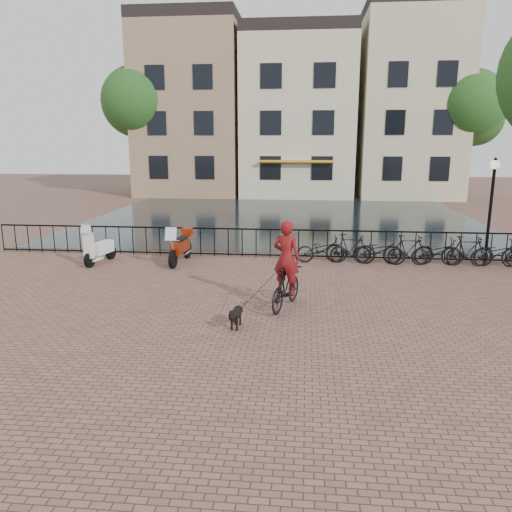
# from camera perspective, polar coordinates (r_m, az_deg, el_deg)

# --- Properties ---
(ground) EXTENTS (100.00, 100.00, 0.00)m
(ground) POSITION_cam_1_polar(r_m,az_deg,el_deg) (10.13, -1.73, -10.49)
(ground) COLOR brown
(ground) RESTS_ON ground
(canal_water) EXTENTS (20.00, 20.00, 0.00)m
(canal_water) POSITION_cam_1_polar(r_m,az_deg,el_deg) (26.84, 3.07, 4.39)
(canal_water) COLOR black
(canal_water) RESTS_ON ground
(railing) EXTENTS (20.00, 0.05, 1.02)m
(railing) POSITION_cam_1_polar(r_m,az_deg,el_deg) (17.61, 1.63, 1.46)
(railing) COLOR black
(railing) RESTS_ON ground
(canal_house_left) EXTENTS (7.50, 9.00, 12.80)m
(canal_house_left) POSITION_cam_1_polar(r_m,az_deg,el_deg) (40.23, -7.08, 16.34)
(canal_house_left) COLOR #8D6D52
(canal_house_left) RESTS_ON ground
(canal_house_mid) EXTENTS (8.00, 9.50, 11.80)m
(canal_house_mid) POSITION_cam_1_polar(r_m,az_deg,el_deg) (39.25, 4.86, 15.74)
(canal_house_mid) COLOR #C1B092
(canal_house_mid) RESTS_ON ground
(canal_house_right) EXTENTS (7.00, 9.00, 13.30)m
(canal_house_right) POSITION_cam_1_polar(r_m,az_deg,el_deg) (39.96, 16.92, 16.28)
(canal_house_right) COLOR #C1B98F
(canal_house_right) RESTS_ON ground
(tree_far_left) EXTENTS (5.04, 5.04, 9.27)m
(tree_far_left) POSITION_cam_1_polar(r_m,az_deg,el_deg) (38.31, -13.47, 16.75)
(tree_far_left) COLOR black
(tree_far_left) RESTS_ON ground
(tree_far_right) EXTENTS (4.76, 4.76, 8.76)m
(tree_far_right) POSITION_cam_1_polar(r_m,az_deg,el_deg) (37.84, 23.17, 15.57)
(tree_far_right) COLOR black
(tree_far_right) RESTS_ON ground
(lamp_post) EXTENTS (0.30, 0.30, 3.45)m
(lamp_post) POSITION_cam_1_polar(r_m,az_deg,el_deg) (17.91, 25.36, 6.48)
(lamp_post) COLOR black
(lamp_post) RESTS_ON ground
(cyclist) EXTENTS (1.10, 1.94, 2.56)m
(cyclist) POSITION_cam_1_polar(r_m,az_deg,el_deg) (12.17, 3.47, -1.60)
(cyclist) COLOR black
(cyclist) RESTS_ON ground
(dog) EXTENTS (0.31, 0.78, 0.52)m
(dog) POSITION_cam_1_polar(r_m,az_deg,el_deg) (11.09, -2.30, -6.92)
(dog) COLOR black
(dog) RESTS_ON ground
(motorcycle) EXTENTS (0.63, 1.98, 1.39)m
(motorcycle) POSITION_cam_1_polar(r_m,az_deg,el_deg) (16.94, -8.66, 1.51)
(motorcycle) COLOR maroon
(motorcycle) RESTS_ON ground
(scooter) EXTENTS (0.74, 1.61, 1.45)m
(scooter) POSITION_cam_1_polar(r_m,az_deg,el_deg) (17.52, -17.44, 1.53)
(scooter) COLOR silver
(scooter) RESTS_ON ground
(parked_bike_0) EXTENTS (1.76, 0.76, 0.90)m
(parked_bike_0) POSITION_cam_1_polar(r_m,az_deg,el_deg) (17.00, 7.54, 0.75)
(parked_bike_0) COLOR black
(parked_bike_0) RESTS_ON ground
(parked_bike_1) EXTENTS (1.71, 0.68, 1.00)m
(parked_bike_1) POSITION_cam_1_polar(r_m,az_deg,el_deg) (17.05, 10.74, 0.83)
(parked_bike_1) COLOR black
(parked_bike_1) RESTS_ON ground
(parked_bike_2) EXTENTS (1.79, 0.86, 0.90)m
(parked_bike_2) POSITION_cam_1_polar(r_m,az_deg,el_deg) (17.17, 13.89, 0.60)
(parked_bike_2) COLOR black
(parked_bike_2) RESTS_ON ground
(parked_bike_3) EXTENTS (1.67, 0.51, 1.00)m
(parked_bike_3) POSITION_cam_1_polar(r_m,az_deg,el_deg) (17.32, 17.01, 0.68)
(parked_bike_3) COLOR black
(parked_bike_3) RESTS_ON ground
(parked_bike_4) EXTENTS (1.74, 0.69, 0.90)m
(parked_bike_4) POSITION_cam_1_polar(r_m,az_deg,el_deg) (17.54, 20.04, 0.44)
(parked_bike_4) COLOR black
(parked_bike_4) RESTS_ON ground
(parked_bike_5) EXTENTS (1.68, 0.53, 1.00)m
(parked_bike_5) POSITION_cam_1_polar(r_m,az_deg,el_deg) (17.80, 23.02, 0.52)
(parked_bike_5) COLOR black
(parked_bike_5) RESTS_ON ground
(parked_bike_6) EXTENTS (1.74, 0.66, 0.90)m
(parked_bike_6) POSITION_cam_1_polar(r_m,az_deg,el_deg) (18.11, 25.87, 0.29)
(parked_bike_6) COLOR black
(parked_bike_6) RESTS_ON ground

